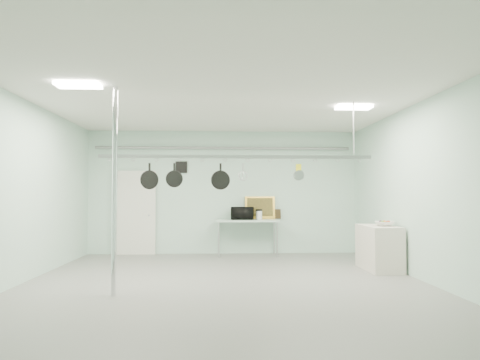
{
  "coord_description": "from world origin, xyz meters",
  "views": [
    {
      "loc": [
        -0.09,
        -7.2,
        1.53
      ],
      "look_at": [
        0.29,
        1.0,
        1.81
      ],
      "focal_mm": 32.0,
      "sensor_mm": 36.0,
      "label": 1
    }
  ],
  "objects_px": {
    "chrome_pole": "(115,190)",
    "prep_table": "(247,222)",
    "pot_rack": "(237,155)",
    "skillet_left": "(149,176)",
    "coffee_canister": "(259,215)",
    "skillet_mid": "(174,174)",
    "skillet_right": "(220,177)",
    "fruit_bowl": "(385,224)",
    "microwave": "(242,213)",
    "side_cabinet": "(379,248)"
  },
  "relations": [
    {
      "from": "chrome_pole",
      "to": "prep_table",
      "type": "distance_m",
      "value": 4.85
    },
    {
      "from": "pot_rack",
      "to": "skillet_left",
      "type": "height_order",
      "value": "pot_rack"
    },
    {
      "from": "coffee_canister",
      "to": "skillet_mid",
      "type": "height_order",
      "value": "skillet_mid"
    },
    {
      "from": "prep_table",
      "to": "coffee_canister",
      "type": "xyz_separation_m",
      "value": [
        0.3,
        -0.01,
        0.18
      ]
    },
    {
      "from": "pot_rack",
      "to": "skillet_mid",
      "type": "height_order",
      "value": "pot_rack"
    },
    {
      "from": "coffee_canister",
      "to": "skillet_right",
      "type": "distance_m",
      "value": 3.53
    },
    {
      "from": "pot_rack",
      "to": "fruit_bowl",
      "type": "xyz_separation_m",
      "value": [
        3.02,
        0.98,
        -1.28
      ]
    },
    {
      "from": "fruit_bowl",
      "to": "pot_rack",
      "type": "bearing_deg",
      "value": -162.07
    },
    {
      "from": "fruit_bowl",
      "to": "skillet_right",
      "type": "xyz_separation_m",
      "value": [
        -3.31,
        -0.98,
        0.9
      ]
    },
    {
      "from": "fruit_bowl",
      "to": "skillet_right",
      "type": "relative_size",
      "value": 0.83
    },
    {
      "from": "pot_rack",
      "to": "skillet_left",
      "type": "distance_m",
      "value": 1.56
    },
    {
      "from": "chrome_pole",
      "to": "skillet_mid",
      "type": "relative_size",
      "value": 7.98
    },
    {
      "from": "microwave",
      "to": "skillet_mid",
      "type": "distance_m",
      "value": 3.68
    },
    {
      "from": "fruit_bowl",
      "to": "prep_table",
      "type": "bearing_deg",
      "value": 138.51
    },
    {
      "from": "coffee_canister",
      "to": "skillet_left",
      "type": "relative_size",
      "value": 0.49
    },
    {
      "from": "prep_table",
      "to": "skillet_mid",
      "type": "height_order",
      "value": "skillet_mid"
    },
    {
      "from": "chrome_pole",
      "to": "microwave",
      "type": "bearing_deg",
      "value": 62.69
    },
    {
      "from": "fruit_bowl",
      "to": "skillet_left",
      "type": "distance_m",
      "value": 4.74
    },
    {
      "from": "prep_table",
      "to": "coffee_canister",
      "type": "distance_m",
      "value": 0.35
    },
    {
      "from": "chrome_pole",
      "to": "pot_rack",
      "type": "bearing_deg",
      "value": 25.35
    },
    {
      "from": "skillet_mid",
      "to": "pot_rack",
      "type": "bearing_deg",
      "value": 2.25
    },
    {
      "from": "coffee_canister",
      "to": "skillet_right",
      "type": "xyz_separation_m",
      "value": [
        -0.98,
        -3.29,
        0.84
      ]
    },
    {
      "from": "prep_table",
      "to": "skillet_mid",
      "type": "distance_m",
      "value": 3.77
    },
    {
      "from": "side_cabinet",
      "to": "skillet_mid",
      "type": "distance_m",
      "value": 4.43
    },
    {
      "from": "pot_rack",
      "to": "skillet_mid",
      "type": "bearing_deg",
      "value": 180.0
    },
    {
      "from": "microwave",
      "to": "coffee_canister",
      "type": "height_order",
      "value": "microwave"
    },
    {
      "from": "side_cabinet",
      "to": "skillet_mid",
      "type": "xyz_separation_m",
      "value": [
        -4.04,
        -1.1,
        1.43
      ]
    },
    {
      "from": "fruit_bowl",
      "to": "side_cabinet",
      "type": "bearing_deg",
      "value": 121.56
    },
    {
      "from": "fruit_bowl",
      "to": "skillet_right",
      "type": "distance_m",
      "value": 3.56
    },
    {
      "from": "microwave",
      "to": "coffee_canister",
      "type": "xyz_separation_m",
      "value": [
        0.42,
        -0.03,
        -0.05
      ]
    },
    {
      "from": "side_cabinet",
      "to": "fruit_bowl",
      "type": "relative_size",
      "value": 3.1
    },
    {
      "from": "side_cabinet",
      "to": "skillet_right",
      "type": "distance_m",
      "value": 3.69
    },
    {
      "from": "pot_rack",
      "to": "fruit_bowl",
      "type": "height_order",
      "value": "pot_rack"
    },
    {
      "from": "pot_rack",
      "to": "coffee_canister",
      "type": "relative_size",
      "value": 21.82
    },
    {
      "from": "prep_table",
      "to": "skillet_right",
      "type": "xyz_separation_m",
      "value": [
        -0.68,
        -3.3,
        1.02
      ]
    },
    {
      "from": "chrome_pole",
      "to": "fruit_bowl",
      "type": "relative_size",
      "value": 8.26
    },
    {
      "from": "fruit_bowl",
      "to": "skillet_left",
      "type": "relative_size",
      "value": 0.86
    },
    {
      "from": "skillet_left",
      "to": "skillet_mid",
      "type": "height_order",
      "value": "same"
    },
    {
      "from": "side_cabinet",
      "to": "fruit_bowl",
      "type": "distance_m",
      "value": 0.52
    },
    {
      "from": "fruit_bowl",
      "to": "skillet_left",
      "type": "xyz_separation_m",
      "value": [
        -4.55,
        -0.98,
        0.91
      ]
    },
    {
      "from": "microwave",
      "to": "skillet_mid",
      "type": "relative_size",
      "value": 1.43
    },
    {
      "from": "skillet_left",
      "to": "skillet_right",
      "type": "height_order",
      "value": "same"
    },
    {
      "from": "chrome_pole",
      "to": "skillet_mid",
      "type": "height_order",
      "value": "chrome_pole"
    },
    {
      "from": "skillet_right",
      "to": "skillet_mid",
      "type": "bearing_deg",
      "value": 169.5
    },
    {
      "from": "prep_table",
      "to": "skillet_right",
      "type": "height_order",
      "value": "skillet_right"
    },
    {
      "from": "pot_rack",
      "to": "microwave",
      "type": "bearing_deg",
      "value": 85.2
    },
    {
      "from": "prep_table",
      "to": "skillet_left",
      "type": "relative_size",
      "value": 3.55
    },
    {
      "from": "pot_rack",
      "to": "skillet_right",
      "type": "bearing_deg",
      "value": 180.0
    },
    {
      "from": "chrome_pole",
      "to": "side_cabinet",
      "type": "relative_size",
      "value": 2.67
    },
    {
      "from": "fruit_bowl",
      "to": "skillet_mid",
      "type": "distance_m",
      "value": 4.33
    }
  ]
}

